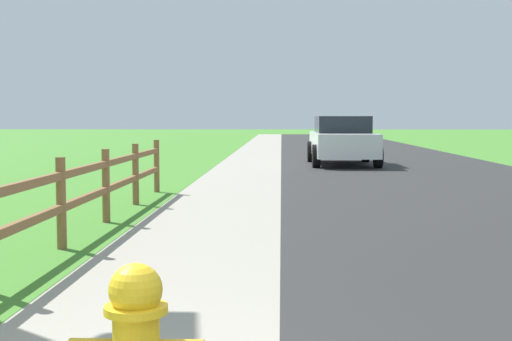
% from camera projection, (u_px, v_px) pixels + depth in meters
% --- Properties ---
extents(ground_plane, '(120.00, 120.00, 0.00)m').
position_uv_depth(ground_plane, '(281.00, 156.00, 26.94)').
color(ground_plane, '#45852D').
extents(road_asphalt, '(7.00, 66.00, 0.01)m').
position_uv_depth(road_asphalt, '(367.00, 154.00, 28.81)').
color(road_asphalt, '#2B2B2B').
rests_on(road_asphalt, ground).
extents(curb_concrete, '(6.00, 66.00, 0.01)m').
position_uv_depth(curb_concrete, '(209.00, 153.00, 29.04)').
color(curb_concrete, '#A0998A').
rests_on(curb_concrete, ground).
extents(grass_verge, '(5.00, 66.00, 0.00)m').
position_uv_depth(grass_verge, '(172.00, 153.00, 29.10)').
color(grass_verge, '#45852D').
rests_on(grass_verge, ground).
extents(rail_fence, '(0.11, 12.17, 1.04)m').
position_uv_depth(rail_fence, '(61.00, 196.00, 7.86)').
color(rail_fence, brown).
rests_on(rail_fence, ground).
extents(parked_suv_white, '(2.09, 4.49, 1.52)m').
position_uv_depth(parked_suv_white, '(342.00, 140.00, 22.09)').
color(parked_suv_white, white).
rests_on(parked_suv_white, ground).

